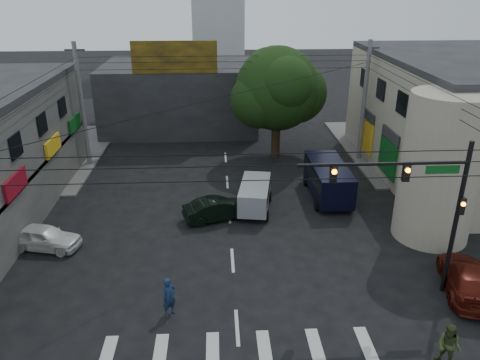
{
  "coord_description": "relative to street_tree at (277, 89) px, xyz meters",
  "views": [
    {
      "loc": [
        -0.67,
        -18.2,
        13.11
      ],
      "look_at": [
        0.49,
        4.0,
        3.58
      ],
      "focal_mm": 35.0,
      "sensor_mm": 36.0,
      "label": 1
    }
  ],
  "objects": [
    {
      "name": "maroon_sedan",
      "position": [
        6.5,
        -18.09,
        -4.78
      ],
      "size": [
        4.33,
        5.73,
        1.38
      ],
      "primitive_type": "imported",
      "rotation": [
        0.0,
        0.0,
        2.88
      ],
      "color": "#4C120A",
      "rests_on": "ground"
    },
    {
      "name": "traffic_gantry",
      "position": [
        3.82,
        -18.0,
        -0.64
      ],
      "size": [
        7.1,
        0.35,
        7.2
      ],
      "color": "black",
      "rests_on": "ground"
    },
    {
      "name": "silver_minivan",
      "position": [
        -2.42,
        -9.35,
        -4.61
      ],
      "size": [
        4.59,
        3.02,
        1.73
      ],
      "primitive_type": null,
      "rotation": [
        0.0,
        0.0,
        1.4
      ],
      "color": "#A9ABB1",
      "rests_on": "ground"
    },
    {
      "name": "ground",
      "position": [
        -4.0,
        -17.0,
        -5.47
      ],
      "size": [
        160.0,
        160.0,
        0.0
      ],
      "primitive_type": "plane",
      "color": "black",
      "rests_on": "ground"
    },
    {
      "name": "street_tree",
      "position": [
        0.0,
        0.0,
        0.0
      ],
      "size": [
        6.4,
        6.4,
        8.7
      ],
      "color": "black",
      "rests_on": "ground"
    },
    {
      "name": "dark_sedan",
      "position": [
        -4.71,
        -10.48,
        -4.81
      ],
      "size": [
        3.74,
        4.84,
        1.32
      ],
      "primitive_type": "imported",
      "rotation": [
        0.0,
        0.0,
        1.88
      ],
      "color": "black",
      "rests_on": "ground"
    },
    {
      "name": "white_compact",
      "position": [
        -13.86,
        -13.3,
        -4.82
      ],
      "size": [
        3.24,
        4.51,
        1.3
      ],
      "primitive_type": "imported",
      "rotation": [
        0.0,
        0.0,
        1.34
      ],
      "color": "silver",
      "rests_on": "ground"
    },
    {
      "name": "building_right",
      "position": [
        14.0,
        -4.0,
        -1.47
      ],
      "size": [
        14.0,
        18.0,
        8.0
      ],
      "primitive_type": "cube",
      "color": "#9F937E",
      "rests_on": "ground"
    },
    {
      "name": "pedestrian_olive",
      "position": [
        3.58,
        -22.43,
        -4.58
      ],
      "size": [
        1.52,
        1.51,
        1.78
      ],
      "primitive_type": "imported",
      "rotation": [
        0.0,
        0.0,
        -0.91
      ],
      "color": "#34401D",
      "rests_on": "ground"
    },
    {
      "name": "billboard",
      "position": [
        -8.0,
        4.1,
        1.83
      ],
      "size": [
        7.0,
        0.3,
        2.6
      ],
      "primitive_type": "cube",
      "color": "olive",
      "rests_on": "building_far"
    },
    {
      "name": "building_far",
      "position": [
        -8.0,
        9.0,
        -2.47
      ],
      "size": [
        14.0,
        10.0,
        6.0
      ],
      "primitive_type": "cube",
      "color": "#232326",
      "rests_on": "ground"
    },
    {
      "name": "sidewalk_far_right",
      "position": [
        14.0,
        1.0,
        -5.4
      ],
      "size": [
        16.0,
        16.0,
        0.15
      ],
      "primitive_type": "cube",
      "color": "#514F4C",
      "rests_on": "ground"
    },
    {
      "name": "corner_column",
      "position": [
        7.0,
        -13.0,
        -1.47
      ],
      "size": [
        4.0,
        4.0,
        8.0
      ],
      "primitive_type": "cylinder",
      "color": "#9F937E",
      "rests_on": "ground"
    },
    {
      "name": "utility_pole_far_left",
      "position": [
        -14.5,
        -1.0,
        -0.87
      ],
      "size": [
        0.32,
        0.32,
        9.2
      ],
      "primitive_type": "cylinder",
      "color": "#59595B",
      "rests_on": "ground"
    },
    {
      "name": "traffic_officer",
      "position": [
        -6.81,
        -19.0,
        -4.59
      ],
      "size": [
        1.05,
        1.04,
        1.76
      ],
      "primitive_type": "imported",
      "rotation": [
        0.0,
        0.0,
        0.65
      ],
      "color": "#142546",
      "rests_on": "ground"
    },
    {
      "name": "utility_pole_far_right",
      "position": [
        6.5,
        -1.0,
        -0.87
      ],
      "size": [
        0.32,
        0.32,
        9.2
      ],
      "primitive_type": "cylinder",
      "color": "#59595B",
      "rests_on": "ground"
    },
    {
      "name": "navy_van",
      "position": [
        2.47,
        -7.77,
        -4.35
      ],
      "size": [
        5.64,
        2.15,
        2.25
      ],
      "primitive_type": null,
      "rotation": [
        0.0,
        0.0,
        1.57
      ],
      "color": "black",
      "rests_on": "ground"
    },
    {
      "name": "sidewalk_far_left",
      "position": [
        -22.0,
        1.0,
        -5.4
      ],
      "size": [
        16.0,
        16.0,
        0.15
      ],
      "primitive_type": "cube",
      "color": "#514F4C",
      "rests_on": "ground"
    }
  ]
}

